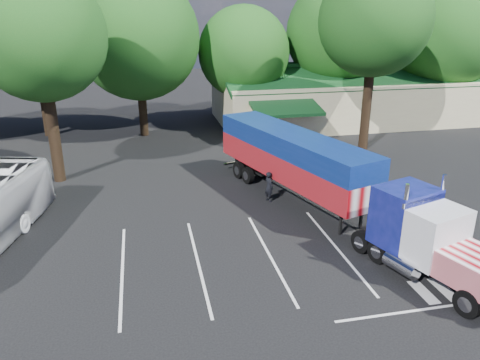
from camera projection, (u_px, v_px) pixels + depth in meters
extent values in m
plane|color=black|center=(241.00, 203.00, 26.33)|extent=(120.00, 120.00, 0.00)
cube|color=beige|center=(344.00, 99.00, 44.85)|extent=(24.00, 11.00, 4.00)
cube|color=#113E1B|center=(357.00, 76.00, 41.77)|extent=(24.20, 6.25, 2.10)
cube|color=#113E1B|center=(336.00, 69.00, 46.17)|extent=(24.20, 6.25, 2.10)
cube|color=beige|center=(281.00, 123.00, 38.27)|extent=(5.00, 2.50, 2.80)
cube|color=#113E1B|center=(286.00, 108.00, 36.56)|extent=(5.40, 3.19, 0.80)
cylinder|color=black|center=(46.00, 112.00, 39.39)|extent=(0.70, 0.70, 4.00)
sphere|color=#164F19|center=(37.00, 49.00, 37.58)|extent=(8.40, 8.40, 8.40)
cylinder|color=black|center=(143.00, 110.00, 39.43)|extent=(0.70, 0.70, 4.30)
sphere|color=#164F19|center=(138.00, 37.00, 37.36)|extent=(10.00, 10.00, 10.00)
cylinder|color=black|center=(244.00, 107.00, 42.50)|extent=(0.70, 0.70, 3.60)
sphere|color=#164F19|center=(244.00, 52.00, 40.82)|extent=(8.00, 8.00, 8.00)
cylinder|color=black|center=(335.00, 97.00, 44.56)|extent=(0.70, 0.70, 4.50)
sphere|color=#164F19|center=(339.00, 33.00, 42.51)|extent=(9.60, 9.60, 9.60)
cylinder|color=black|center=(435.00, 98.00, 45.52)|extent=(0.70, 0.70, 3.90)
sphere|color=#164F19|center=(445.00, 36.00, 43.47)|extent=(10.40, 10.40, 10.40)
cylinder|color=black|center=(54.00, 135.00, 28.72)|extent=(0.70, 0.70, 6.00)
sphere|color=#164F19|center=(40.00, 35.00, 26.67)|extent=(7.60, 7.60, 7.60)
cylinder|color=black|center=(366.00, 107.00, 35.22)|extent=(0.70, 0.70, 6.50)
sphere|color=#164F19|center=(375.00, 20.00, 33.03)|extent=(8.00, 8.00, 8.00)
cube|color=black|center=(425.00, 258.00, 19.21)|extent=(2.88, 6.53, 0.23)
cube|color=white|center=(477.00, 270.00, 17.15)|extent=(2.73, 2.80, 1.08)
cube|color=silver|center=(437.00, 235.00, 18.48)|extent=(2.69, 2.14, 2.15)
cube|color=black|center=(452.00, 231.00, 17.82)|extent=(2.08, 0.72, 0.94)
cube|color=white|center=(425.00, 200.00, 18.70)|extent=(2.35, 0.83, 0.23)
cube|color=#0C1555|center=(404.00, 216.00, 19.79)|extent=(2.80, 2.50, 2.53)
cylinder|color=white|center=(403.00, 221.00, 18.49)|extent=(0.21, 0.21, 3.19)
cylinder|color=white|center=(439.00, 210.00, 19.49)|extent=(0.21, 0.21, 3.19)
cylinder|color=white|center=(401.00, 265.00, 18.70)|extent=(1.04, 1.62, 0.62)
cylinder|color=white|center=(443.00, 250.00, 19.88)|extent=(1.04, 1.62, 0.62)
cube|color=silver|center=(292.00, 164.00, 26.45)|extent=(5.96, 12.16, 1.41)
cube|color=navy|center=(292.00, 143.00, 26.01)|extent=(5.96, 12.16, 1.12)
cube|color=black|center=(255.00, 165.00, 30.08)|extent=(2.07, 3.47, 0.33)
cube|color=black|center=(341.00, 222.00, 22.51)|extent=(0.14, 0.14, 1.31)
cube|color=black|center=(361.00, 217.00, 23.12)|extent=(0.14, 0.14, 1.31)
cube|color=white|center=(239.00, 162.00, 31.96)|extent=(2.18, 0.79, 0.11)
cylinder|color=black|center=(468.00, 303.00, 16.61)|extent=(0.62, 1.08, 1.03)
cylinder|color=black|center=(378.00, 252.00, 20.12)|extent=(0.62, 1.08, 1.03)
cylinder|color=black|center=(410.00, 241.00, 21.03)|extent=(0.62, 1.08, 1.03)
cylinder|color=black|center=(362.00, 242.00, 20.96)|extent=(0.62, 1.08, 1.03)
cylinder|color=black|center=(393.00, 232.00, 21.87)|extent=(0.62, 1.08, 1.03)
cylinder|color=black|center=(248.00, 175.00, 29.11)|extent=(0.62, 1.08, 1.03)
cylinder|color=black|center=(274.00, 170.00, 30.02)|extent=(0.62, 1.08, 1.03)
cylinder|color=black|center=(239.00, 170.00, 30.02)|extent=(0.62, 1.08, 1.03)
cylinder|color=black|center=(265.00, 165.00, 30.94)|extent=(0.62, 1.08, 1.03)
imported|color=black|center=(269.00, 187.00, 26.33)|extent=(0.61, 0.74, 1.76)
imported|color=black|center=(310.00, 167.00, 30.77)|extent=(0.78, 1.77, 0.90)
imported|color=#929499|center=(275.00, 138.00, 36.69)|extent=(4.01, 1.52, 1.31)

